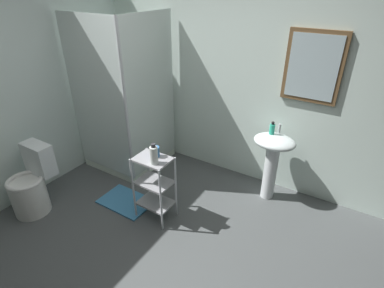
{
  "coord_description": "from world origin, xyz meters",
  "views": [
    {
      "loc": [
        1.41,
        -1.4,
        2.3
      ],
      "look_at": [
        0.01,
        0.86,
        0.84
      ],
      "focal_mm": 28.02,
      "sensor_mm": 36.0,
      "label": 1
    }
  ],
  "objects_px": {
    "shower_stall": "(129,135)",
    "lotion_bottle_white": "(154,155)",
    "rinse_cup": "(156,152)",
    "pedestal_sink": "(273,155)",
    "storage_cart": "(154,183)",
    "toilet": "(32,186)",
    "bath_mat": "(126,201)",
    "hand_soap_bottle": "(272,129)"
  },
  "relations": [
    {
      "from": "shower_stall",
      "to": "lotion_bottle_white",
      "type": "bearing_deg",
      "value": -35.27
    },
    {
      "from": "shower_stall",
      "to": "rinse_cup",
      "type": "height_order",
      "value": "shower_stall"
    },
    {
      "from": "pedestal_sink",
      "to": "lotion_bottle_white",
      "type": "height_order",
      "value": "lotion_bottle_white"
    },
    {
      "from": "shower_stall",
      "to": "storage_cart",
      "type": "distance_m",
      "value": 1.15
    },
    {
      "from": "storage_cart",
      "to": "lotion_bottle_white",
      "type": "relative_size",
      "value": 3.44
    },
    {
      "from": "pedestal_sink",
      "to": "toilet",
      "type": "xyz_separation_m",
      "value": [
        -2.15,
        -1.59,
        -0.26
      ]
    },
    {
      "from": "lotion_bottle_white",
      "to": "bath_mat",
      "type": "height_order",
      "value": "lotion_bottle_white"
    },
    {
      "from": "rinse_cup",
      "to": "bath_mat",
      "type": "distance_m",
      "value": 0.91
    },
    {
      "from": "pedestal_sink",
      "to": "rinse_cup",
      "type": "distance_m",
      "value": 1.32
    },
    {
      "from": "rinse_cup",
      "to": "bath_mat",
      "type": "height_order",
      "value": "rinse_cup"
    },
    {
      "from": "toilet",
      "to": "pedestal_sink",
      "type": "bearing_deg",
      "value": 36.54
    },
    {
      "from": "shower_stall",
      "to": "hand_soap_bottle",
      "type": "relative_size",
      "value": 14.0
    },
    {
      "from": "hand_soap_bottle",
      "to": "bath_mat",
      "type": "xyz_separation_m",
      "value": [
        -1.31,
        -1.02,
        -0.86
      ]
    },
    {
      "from": "toilet",
      "to": "lotion_bottle_white",
      "type": "relative_size",
      "value": 3.54
    },
    {
      "from": "shower_stall",
      "to": "pedestal_sink",
      "type": "xyz_separation_m",
      "value": [
        1.87,
        0.31,
        0.12
      ]
    },
    {
      "from": "hand_soap_bottle",
      "to": "bath_mat",
      "type": "distance_m",
      "value": 1.87
    },
    {
      "from": "pedestal_sink",
      "to": "lotion_bottle_white",
      "type": "xyz_separation_m",
      "value": [
        -0.85,
        -1.03,
        0.26
      ]
    },
    {
      "from": "pedestal_sink",
      "to": "storage_cart",
      "type": "distance_m",
      "value": 1.35
    },
    {
      "from": "lotion_bottle_white",
      "to": "rinse_cup",
      "type": "bearing_deg",
      "value": 121.61
    },
    {
      "from": "toilet",
      "to": "storage_cart",
      "type": "distance_m",
      "value": 1.38
    },
    {
      "from": "pedestal_sink",
      "to": "storage_cart",
      "type": "xyz_separation_m",
      "value": [
        -0.92,
        -0.97,
        -0.14
      ]
    },
    {
      "from": "bath_mat",
      "to": "hand_soap_bottle",
      "type": "bearing_deg",
      "value": 37.93
    },
    {
      "from": "toilet",
      "to": "storage_cart",
      "type": "relative_size",
      "value": 1.03
    },
    {
      "from": "toilet",
      "to": "storage_cart",
      "type": "xyz_separation_m",
      "value": [
        1.22,
        0.62,
        0.12
      ]
    },
    {
      "from": "shower_stall",
      "to": "storage_cart",
      "type": "relative_size",
      "value": 2.7
    },
    {
      "from": "shower_stall",
      "to": "toilet",
      "type": "relative_size",
      "value": 2.63
    },
    {
      "from": "pedestal_sink",
      "to": "storage_cart",
      "type": "bearing_deg",
      "value": -133.45
    },
    {
      "from": "storage_cart",
      "to": "rinse_cup",
      "type": "height_order",
      "value": "rinse_cup"
    },
    {
      "from": "pedestal_sink",
      "to": "bath_mat",
      "type": "bearing_deg",
      "value": -144.29
    },
    {
      "from": "pedestal_sink",
      "to": "bath_mat",
      "type": "relative_size",
      "value": 1.35
    },
    {
      "from": "hand_soap_bottle",
      "to": "pedestal_sink",
      "type": "bearing_deg",
      "value": -33.33
    },
    {
      "from": "shower_stall",
      "to": "pedestal_sink",
      "type": "distance_m",
      "value": 1.9
    },
    {
      "from": "rinse_cup",
      "to": "toilet",
      "type": "bearing_deg",
      "value": -151.46
    },
    {
      "from": "shower_stall",
      "to": "rinse_cup",
      "type": "distance_m",
      "value": 1.17
    },
    {
      "from": "shower_stall",
      "to": "hand_soap_bottle",
      "type": "xyz_separation_m",
      "value": [
        1.81,
        0.35,
        0.41
      ]
    },
    {
      "from": "pedestal_sink",
      "to": "toilet",
      "type": "relative_size",
      "value": 1.07
    },
    {
      "from": "hand_soap_bottle",
      "to": "bath_mat",
      "type": "relative_size",
      "value": 0.24
    },
    {
      "from": "toilet",
      "to": "bath_mat",
      "type": "distance_m",
      "value": 1.03
    },
    {
      "from": "shower_stall",
      "to": "toilet",
      "type": "distance_m",
      "value": 1.31
    },
    {
      "from": "shower_stall",
      "to": "hand_soap_bottle",
      "type": "height_order",
      "value": "shower_stall"
    },
    {
      "from": "hand_soap_bottle",
      "to": "shower_stall",
      "type": "bearing_deg",
      "value": -169.01
    },
    {
      "from": "hand_soap_bottle",
      "to": "lotion_bottle_white",
      "type": "bearing_deg",
      "value": -126.46
    }
  ]
}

